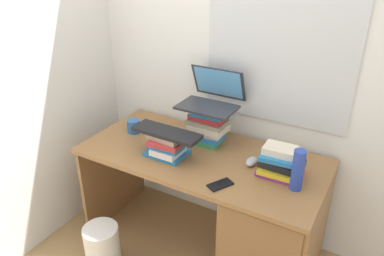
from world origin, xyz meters
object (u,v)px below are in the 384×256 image
at_px(book_stack_keyboard_riser, 167,145).
at_px(cell_phone, 220,185).
at_px(keyboard, 167,132).
at_px(water_bottle, 298,170).
at_px(book_stack_tall, 207,125).
at_px(computer_mouse, 252,161).
at_px(mug, 134,126).
at_px(laptop, 212,97).
at_px(desk, 255,220).
at_px(wastebasket, 103,247).
at_px(book_stack_side, 280,162).

bearing_deg(book_stack_keyboard_riser, cell_phone, -16.30).
bearing_deg(keyboard, water_bottle, 4.96).
height_order(book_stack_keyboard_riser, keyboard, keyboard).
relative_size(book_stack_keyboard_riser, keyboard, 0.57).
xyz_separation_m(book_stack_tall, cell_phone, (0.28, -0.39, -0.12)).
height_order(keyboard, computer_mouse, keyboard).
distance_m(book_stack_tall, mug, 0.52).
relative_size(laptop, water_bottle, 1.54).
bearing_deg(desk, computer_mouse, 136.74).
height_order(desk, mug, mug).
distance_m(book_stack_tall, water_bottle, 0.67).
height_order(keyboard, water_bottle, water_bottle).
height_order(laptop, water_bottle, laptop).
xyz_separation_m(mug, wastebasket, (0.09, -0.51, -0.62)).
relative_size(cell_phone, wastebasket, 0.44).
bearing_deg(wastebasket, book_stack_side, 28.39).
xyz_separation_m(keyboard, mug, (-0.37, 0.15, -0.11)).
distance_m(book_stack_tall, book_stack_keyboard_riser, 0.30).
relative_size(book_stack_keyboard_riser, computer_mouse, 2.29).
height_order(book_stack_tall, wastebasket, book_stack_tall).
bearing_deg(computer_mouse, book_stack_tall, 163.10).
height_order(book_stack_side, wastebasket, book_stack_side).
distance_m(book_stack_side, keyboard, 0.67).
distance_m(book_stack_tall, cell_phone, 0.49).
bearing_deg(cell_phone, keyboard, -167.39).
xyz_separation_m(keyboard, water_bottle, (0.77, 0.05, -0.04)).
height_order(book_stack_tall, water_bottle, book_stack_tall).
relative_size(mug, cell_phone, 0.92).
bearing_deg(water_bottle, book_stack_side, 141.72).
relative_size(book_stack_side, mug, 1.89).
relative_size(mug, wastebasket, 0.41).
distance_m(laptop, wastebasket, 1.18).
relative_size(book_stack_side, wastebasket, 0.77).
relative_size(desk, laptop, 4.20).
height_order(computer_mouse, wastebasket, computer_mouse).
distance_m(laptop, cell_phone, 0.61).
bearing_deg(book_stack_side, book_stack_tall, 166.48).
bearing_deg(cell_phone, wastebasket, -132.31).
bearing_deg(wastebasket, book_stack_tall, 57.02).
relative_size(laptop, wastebasket, 1.16).
bearing_deg(book_stack_tall, book_stack_side, -13.52).
xyz_separation_m(desk, keyboard, (-0.55, -0.09, 0.49)).
xyz_separation_m(book_stack_tall, mug, (-0.50, -0.12, -0.08)).
xyz_separation_m(desk, cell_phone, (-0.14, -0.21, 0.33)).
bearing_deg(desk, mug, 176.38).
distance_m(keyboard, computer_mouse, 0.52).
bearing_deg(mug, book_stack_keyboard_riser, -21.86).
relative_size(book_stack_tall, book_stack_side, 1.08).
bearing_deg(keyboard, book_stack_keyboard_riser, 102.82).
bearing_deg(book_stack_keyboard_riser, keyboard, -78.40).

